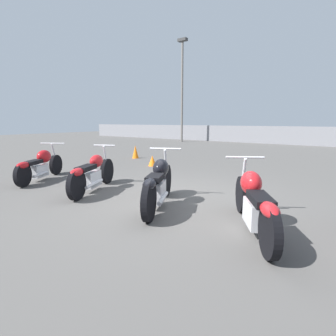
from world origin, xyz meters
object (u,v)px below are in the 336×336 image
object	(u,v)px
motorcycle_slot_0	(40,165)
motorcycle_slot_3	(254,202)
motorcycle_slot_1	(92,173)
motorcycle_slot_2	(159,183)
light_pole_left	(182,82)
traffic_cone_far	(135,152)
traffic_cone_near	(152,161)

from	to	relation	value
motorcycle_slot_0	motorcycle_slot_3	world-z (taller)	motorcycle_slot_3
motorcycle_slot_1	motorcycle_slot_2	world-z (taller)	motorcycle_slot_2
light_pole_left	traffic_cone_far	world-z (taller)	light_pole_left
traffic_cone_near	motorcycle_slot_1	bearing A→B (deg)	-72.81
motorcycle_slot_0	motorcycle_slot_3	distance (m)	5.69
motorcycle_slot_0	traffic_cone_far	size ratio (longest dim) A/B	3.44
motorcycle_slot_0	traffic_cone_near	world-z (taller)	motorcycle_slot_0
motorcycle_slot_2	traffic_cone_near	world-z (taller)	motorcycle_slot_2
motorcycle_slot_0	motorcycle_slot_3	xyz separation A→B (m)	(5.69, 0.03, 0.02)
light_pole_left	motorcycle_slot_0	world-z (taller)	light_pole_left
motorcycle_slot_3	traffic_cone_far	xyz separation A→B (m)	(-6.53, 4.58, -0.16)
traffic_cone_far	traffic_cone_near	bearing A→B (deg)	-31.01
motorcycle_slot_0	motorcycle_slot_1	bearing A→B (deg)	-27.39
traffic_cone_far	motorcycle_slot_0	bearing A→B (deg)	-79.71
motorcycle_slot_1	traffic_cone_far	distance (m)	5.36
motorcycle_slot_2	traffic_cone_near	distance (m)	4.53
light_pole_left	motorcycle_slot_1	bearing A→B (deg)	-64.86
traffic_cone_far	motorcycle_slot_1	bearing A→B (deg)	-57.43
motorcycle_slot_2	traffic_cone_far	world-z (taller)	motorcycle_slot_2
motorcycle_slot_3	traffic_cone_near	size ratio (longest dim) A/B	5.23
light_pole_left	motorcycle_slot_2	bearing A→B (deg)	-58.63
motorcycle_slot_1	motorcycle_slot_3	distance (m)	3.65
motorcycle_slot_2	traffic_cone_far	xyz separation A→B (m)	(-4.78, 4.53, -0.18)
motorcycle_slot_0	motorcycle_slot_2	distance (m)	3.94
motorcycle_slot_1	motorcycle_slot_2	bearing A→B (deg)	-25.94
light_pole_left	traffic_cone_near	size ratio (longest dim) A/B	20.25
traffic_cone_near	traffic_cone_far	size ratio (longest dim) A/B	0.68
traffic_cone_near	motorcycle_slot_0	bearing A→B (deg)	-105.72
motorcycle_slot_3	motorcycle_slot_2	bearing A→B (deg)	146.71
motorcycle_slot_1	motorcycle_slot_3	world-z (taller)	same
motorcycle_slot_3	traffic_cone_far	size ratio (longest dim) A/B	3.54
light_pole_left	traffic_cone_far	size ratio (longest dim) A/B	13.70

